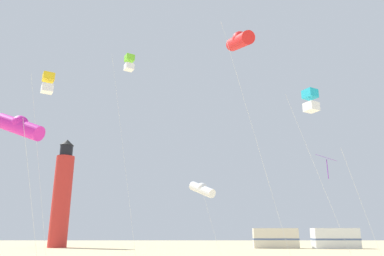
{
  "coord_description": "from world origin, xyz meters",
  "views": [
    {
      "loc": [
        1.25,
        -7.3,
        2.2
      ],
      "look_at": [
        1.23,
        8.9,
        6.92
      ],
      "focal_mm": 33.63,
      "sensor_mm": 36.0,
      "label": 1
    }
  ],
  "objects_px": {
    "kite_box_gold": "(48,83)",
    "kite_box_cyan": "(311,101)",
    "lighthouse_distant": "(63,195)",
    "rv_van_cream": "(276,238)",
    "kite_box_lime": "(130,63)",
    "kite_diamond_violet": "(329,161)",
    "kite_tube_magenta": "(20,126)",
    "kite_tube_white": "(203,189)",
    "rv_van_white": "(336,238)",
    "kite_tube_scarlet": "(240,41)"
  },
  "relations": [
    {
      "from": "kite_box_cyan",
      "to": "kite_tube_white",
      "type": "height_order",
      "value": "kite_box_cyan"
    },
    {
      "from": "kite_box_lime",
      "to": "rv_van_white",
      "type": "distance_m",
      "value": 41.31
    },
    {
      "from": "kite_tube_magenta",
      "to": "lighthouse_distant",
      "type": "bearing_deg",
      "value": 106.89
    },
    {
      "from": "kite_box_gold",
      "to": "kite_box_lime",
      "type": "xyz_separation_m",
      "value": [
        3.6,
        4.76,
        3.62
      ]
    },
    {
      "from": "kite_diamond_violet",
      "to": "rv_van_cream",
      "type": "height_order",
      "value": "kite_diamond_violet"
    },
    {
      "from": "kite_diamond_violet",
      "to": "rv_van_white",
      "type": "distance_m",
      "value": 36.5
    },
    {
      "from": "lighthouse_distant",
      "to": "rv_van_cream",
      "type": "height_order",
      "value": "lighthouse_distant"
    },
    {
      "from": "kite_box_lime",
      "to": "rv_van_white",
      "type": "height_order",
      "value": "kite_box_lime"
    },
    {
      "from": "lighthouse_distant",
      "to": "rv_van_cream",
      "type": "xyz_separation_m",
      "value": [
        32.56,
        -2.02,
        -6.45
      ]
    },
    {
      "from": "kite_box_gold",
      "to": "lighthouse_distant",
      "type": "xyz_separation_m",
      "value": [
        -12.26,
        38.23,
        -2.42
      ]
    },
    {
      "from": "kite_diamond_violet",
      "to": "lighthouse_distant",
      "type": "relative_size",
      "value": 0.39
    },
    {
      "from": "kite_tube_scarlet",
      "to": "rv_van_cream",
      "type": "distance_m",
      "value": 40.87
    },
    {
      "from": "kite_box_gold",
      "to": "kite_tube_scarlet",
      "type": "relative_size",
      "value": 0.87
    },
    {
      "from": "kite_box_gold",
      "to": "rv_van_cream",
      "type": "xyz_separation_m",
      "value": [
        20.3,
        36.2,
        -8.86
      ]
    },
    {
      "from": "kite_tube_scarlet",
      "to": "lighthouse_distant",
      "type": "bearing_deg",
      "value": 119.51
    },
    {
      "from": "kite_tube_white",
      "to": "rv_van_white",
      "type": "distance_m",
      "value": 32.71
    },
    {
      "from": "kite_tube_magenta",
      "to": "kite_box_cyan",
      "type": "height_order",
      "value": "kite_box_cyan"
    },
    {
      "from": "kite_tube_magenta",
      "to": "kite_box_gold",
      "type": "xyz_separation_m",
      "value": [
        -0.26,
        3.01,
        3.4
      ]
    },
    {
      "from": "lighthouse_distant",
      "to": "rv_van_cream",
      "type": "distance_m",
      "value": 33.26
    },
    {
      "from": "kite_tube_scarlet",
      "to": "kite_diamond_violet",
      "type": "xyz_separation_m",
      "value": [
        5.22,
        3.43,
        -5.67
      ]
    },
    {
      "from": "kite_box_lime",
      "to": "kite_tube_magenta",
      "type": "bearing_deg",
      "value": -113.3
    },
    {
      "from": "kite_box_gold",
      "to": "rv_van_white",
      "type": "relative_size",
      "value": 1.68
    },
    {
      "from": "kite_box_gold",
      "to": "kite_tube_white",
      "type": "height_order",
      "value": "kite_box_gold"
    },
    {
      "from": "lighthouse_distant",
      "to": "rv_van_cream",
      "type": "relative_size",
      "value": 2.54
    },
    {
      "from": "kite_tube_white",
      "to": "kite_box_lime",
      "type": "bearing_deg",
      "value": -138.8
    },
    {
      "from": "kite_box_gold",
      "to": "lighthouse_distant",
      "type": "bearing_deg",
      "value": 107.79
    },
    {
      "from": "kite_box_gold",
      "to": "kite_box_cyan",
      "type": "relative_size",
      "value": 1.18
    },
    {
      "from": "kite_box_gold",
      "to": "kite_tube_scarlet",
      "type": "distance_m",
      "value": 10.89
    },
    {
      "from": "kite_tube_scarlet",
      "to": "kite_tube_white",
      "type": "distance_m",
      "value": 13.23
    },
    {
      "from": "kite_tube_magenta",
      "to": "lighthouse_distant",
      "type": "height_order",
      "value": "lighthouse_distant"
    },
    {
      "from": "kite_box_cyan",
      "to": "rv_van_white",
      "type": "xyz_separation_m",
      "value": [
        14.56,
        36.76,
        -7.21
      ]
    },
    {
      "from": "rv_van_cream",
      "to": "rv_van_white",
      "type": "distance_m",
      "value": 8.44
    },
    {
      "from": "kite_tube_magenta",
      "to": "rv_van_cream",
      "type": "relative_size",
      "value": 1.14
    },
    {
      "from": "kite_tube_white",
      "to": "lighthouse_distant",
      "type": "bearing_deg",
      "value": 126.27
    },
    {
      "from": "kite_diamond_violet",
      "to": "kite_box_lime",
      "type": "height_order",
      "value": "kite_box_lime"
    },
    {
      "from": "rv_van_white",
      "to": "lighthouse_distant",
      "type": "bearing_deg",
      "value": 175.97
    },
    {
      "from": "kite_tube_white",
      "to": "rv_van_cream",
      "type": "bearing_deg",
      "value": 66.95
    },
    {
      "from": "kite_box_cyan",
      "to": "kite_diamond_violet",
      "type": "bearing_deg",
      "value": 59.95
    },
    {
      "from": "kite_diamond_violet",
      "to": "rv_van_white",
      "type": "xyz_separation_m",
      "value": [
        12.86,
        33.83,
        -4.66
      ]
    },
    {
      "from": "kite_box_gold",
      "to": "kite_diamond_violet",
      "type": "height_order",
      "value": "kite_box_gold"
    },
    {
      "from": "kite_box_gold",
      "to": "kite_diamond_violet",
      "type": "relative_size",
      "value": 1.67
    },
    {
      "from": "kite_box_cyan",
      "to": "kite_diamond_violet",
      "type": "height_order",
      "value": "kite_box_cyan"
    },
    {
      "from": "kite_box_cyan",
      "to": "rv_van_cream",
      "type": "relative_size",
      "value": 1.39
    },
    {
      "from": "kite_box_gold",
      "to": "rv_van_cream",
      "type": "distance_m",
      "value": 42.44
    },
    {
      "from": "kite_tube_magenta",
      "to": "kite_box_lime",
      "type": "bearing_deg",
      "value": 66.7
    },
    {
      "from": "kite_tube_white",
      "to": "kite_tube_scarlet",
      "type": "bearing_deg",
      "value": -81.66
    },
    {
      "from": "kite_box_gold",
      "to": "kite_box_lime",
      "type": "relative_size",
      "value": 0.75
    },
    {
      "from": "lighthouse_distant",
      "to": "rv_van_white",
      "type": "bearing_deg",
      "value": -4.32
    },
    {
      "from": "kite_diamond_violet",
      "to": "rv_van_cream",
      "type": "relative_size",
      "value": 0.98
    },
    {
      "from": "kite_diamond_violet",
      "to": "kite_box_gold",
      "type": "bearing_deg",
      "value": -175.29
    }
  ]
}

